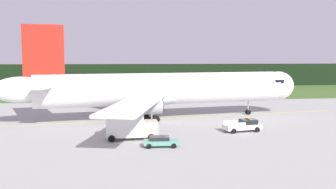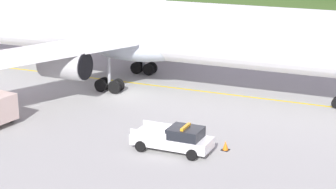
{
  "view_description": "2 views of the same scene",
  "coord_description": "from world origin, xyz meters",
  "px_view_note": "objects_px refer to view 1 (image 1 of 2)",
  "views": [
    {
      "loc": [
        -6.62,
        -60.62,
        10.86
      ],
      "look_at": [
        1.46,
        3.38,
        4.34
      ],
      "focal_mm": 39.99,
      "sensor_mm": 36.0,
      "label": 1
    },
    {
      "loc": [
        31.18,
        -40.1,
        15.15
      ],
      "look_at": [
        7.11,
        -3.68,
        2.1
      ],
      "focal_mm": 63.1,
      "sensor_mm": 36.0,
      "label": 2
    }
  ],
  "objects_px": {
    "airliner": "(161,89)",
    "staff_car": "(161,141)",
    "ops_pickup_truck": "(244,125)",
    "apron_cone": "(257,126)",
    "catering_truck": "(130,125)"
  },
  "relations": [
    {
      "from": "ops_pickup_truck",
      "to": "staff_car",
      "type": "height_order",
      "value": "ops_pickup_truck"
    },
    {
      "from": "staff_car",
      "to": "apron_cone",
      "type": "distance_m",
      "value": 18.56
    },
    {
      "from": "ops_pickup_truck",
      "to": "staff_car",
      "type": "xyz_separation_m",
      "value": [
        -12.99,
        -7.75,
        -0.2
      ]
    },
    {
      "from": "ops_pickup_truck",
      "to": "catering_truck",
      "type": "height_order",
      "value": "catering_truck"
    },
    {
      "from": "airliner",
      "to": "staff_car",
      "type": "bearing_deg",
      "value": -96.17
    },
    {
      "from": "airliner",
      "to": "catering_truck",
      "type": "relative_size",
      "value": 7.89
    },
    {
      "from": "staff_car",
      "to": "ops_pickup_truck",
      "type": "bearing_deg",
      "value": 30.81
    },
    {
      "from": "catering_truck",
      "to": "staff_car",
      "type": "relative_size",
      "value": 1.59
    },
    {
      "from": "airliner",
      "to": "ops_pickup_truck",
      "type": "relative_size",
      "value": 9.35
    },
    {
      "from": "ops_pickup_truck",
      "to": "catering_truck",
      "type": "bearing_deg",
      "value": -169.0
    },
    {
      "from": "ops_pickup_truck",
      "to": "catering_truck",
      "type": "relative_size",
      "value": 0.84
    },
    {
      "from": "catering_truck",
      "to": "staff_car",
      "type": "xyz_separation_m",
      "value": [
        3.6,
        -4.52,
        -1.21
      ]
    },
    {
      "from": "airliner",
      "to": "staff_car",
      "type": "xyz_separation_m",
      "value": [
        -2.21,
        -20.43,
        -4.51
      ]
    },
    {
      "from": "catering_truck",
      "to": "apron_cone",
      "type": "height_order",
      "value": "catering_truck"
    },
    {
      "from": "ops_pickup_truck",
      "to": "staff_car",
      "type": "relative_size",
      "value": 1.34
    }
  ]
}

